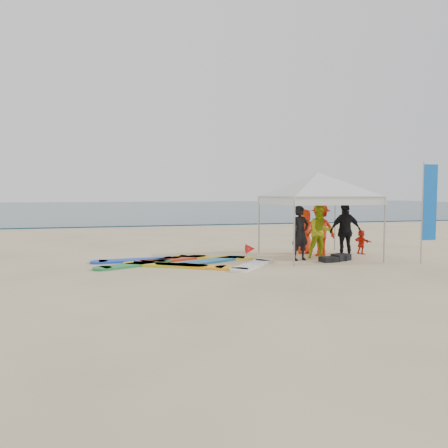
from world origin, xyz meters
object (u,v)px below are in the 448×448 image
Objects in this scene: person_orange_a at (320,230)px; person_orange_b at (305,231)px; person_black_a at (300,233)px; feather_flag at (429,204)px; person_black_b at (345,231)px; person_seated at (361,242)px; marker_pennant at (251,249)px; canopy_tent at (318,173)px; surfboard_spread at (184,262)px; person_yellow at (321,232)px.

person_orange_b is at bearing -69.94° from person_orange_a.
feather_flag is at bearing -36.98° from person_black_a.
person_seated is at bearing -139.07° from person_black_b.
person_black_b is at bearing 119.44° from person_seated.
person_seated is (1.62, 0.00, -0.46)m from person_orange_a.
person_black_b reaches higher than person_orange_b.
person_orange_a is 0.71m from person_orange_b.
person_seated is 1.35× the size of marker_pennant.
canopy_tent is 5.38m from surfboard_spread.
person_orange_a is 2.08× the size of person_seated.
person_black_a is 1.95m from marker_pennant.
person_black_a is 3.85m from surfboard_spread.
person_black_b is at bearing 6.09° from marker_pennant.
person_black_b is at bearing -23.86° from person_yellow.
person_seated is at bearing 9.17° from canopy_tent.
surfboard_spread is (-4.60, 0.11, -0.85)m from person_yellow.
person_black_a is at bearing -5.97° from surfboard_spread.
person_orange_a reaches higher than person_black_a.
person_yellow is 0.95× the size of person_black_b.
canopy_tent is at bearing 1.35° from surfboard_spread.
person_orange_b is 4.77m from surfboard_spread.
surfboard_spread is (-3.73, 0.39, -0.85)m from person_black_a.
person_yellow is 1.18m from person_orange_b.
person_orange_b is 1.85× the size of person_seated.
person_black_a reaches higher than person_orange_b.
person_orange_a is 0.34× the size of surfboard_spread.
marker_pennant is 2.13m from surfboard_spread.
feather_flag is at bearing 133.31° from person_orange_a.
person_orange_b is 2.26m from canopy_tent.
person_black_a is 0.41× the size of canopy_tent.
feather_flag is at bearing -36.85° from canopy_tent.
person_yellow is at bearing -87.12° from canopy_tent.
person_black_a and person_yellow have the same top height.
person_seated is (1.21, 0.94, -0.50)m from person_black_b.
person_orange_b is at bearing -63.56° from person_black_b.
person_orange_a is (1.13, 0.80, 0.01)m from person_black_a.
canopy_tent is at bearing -39.36° from person_black_b.
person_black_b reaches higher than marker_pennant.
canopy_tent is at bearing 20.21° from marker_pennant.
person_orange_a is 3.51m from feather_flag.
person_yellow is at bearing 146.17° from feather_flag.
person_black_a reaches higher than marker_pennant.
surfboard_spread is at bearing 2.01° from person_orange_a.
person_yellow is 0.41× the size of canopy_tent.
person_orange_a is at bearing -63.21° from person_black_b.
person_orange_a is (0.27, 0.53, 0.01)m from person_yellow.
person_orange_a is 3.28m from marker_pennant.
person_black_a is at bearing 61.17° from person_orange_b.
person_yellow reaches higher than surfboard_spread.
person_orange_a is 0.41× the size of canopy_tent.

